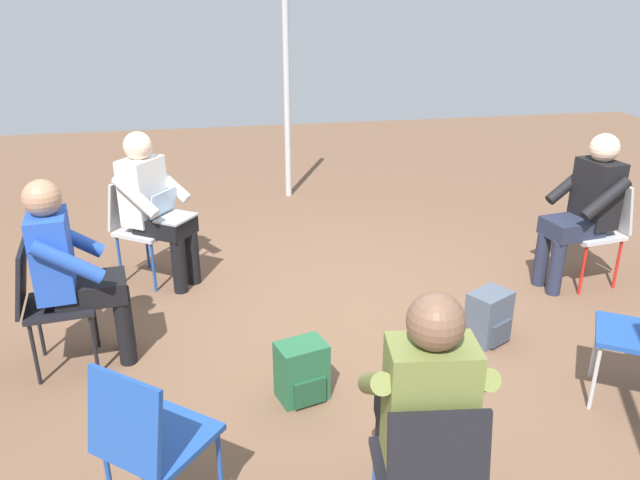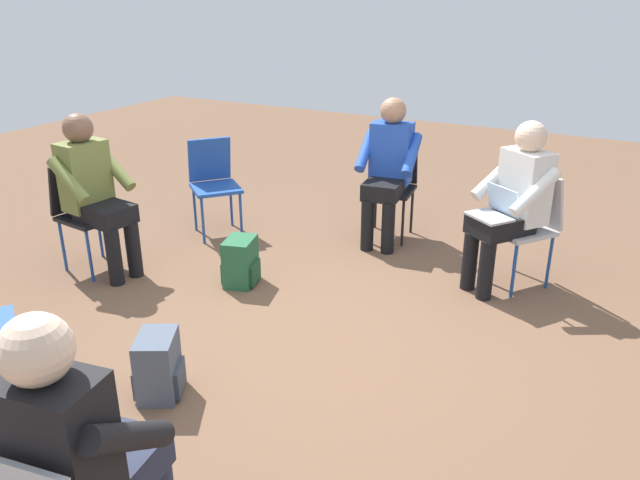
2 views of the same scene
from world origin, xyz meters
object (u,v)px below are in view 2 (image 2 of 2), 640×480
(chair_west, at_px, (84,208))
(backpack_by_empty_chair, at_px, (241,264))
(backpack_near_laptop_user, at_px, (158,369))
(chair_northwest, at_px, (214,179))
(person_in_black, at_px, (80,450))
(chair_northeast, at_px, (528,221))
(person_in_olive, at_px, (94,187))
(person_with_laptop, at_px, (513,199))
(chair_north, at_px, (392,181))
(person_in_blue, at_px, (388,164))

(chair_west, distance_m, backpack_by_empty_chair, 1.32)
(backpack_near_laptop_user, bearing_deg, chair_northwest, 119.72)
(person_in_black, bearing_deg, chair_northeast, 68.54)
(chair_west, relative_size, person_in_black, 0.69)
(chair_west, xyz_separation_m, backpack_near_laptop_user, (1.64, -1.04, -0.34))
(person_in_olive, relative_size, backpack_by_empty_chair, 3.44)
(backpack_near_laptop_user, relative_size, backpack_by_empty_chair, 1.00)
(person_in_olive, relative_size, backpack_near_laptop_user, 3.44)
(person_in_olive, distance_m, backpack_near_laptop_user, 1.87)
(person_with_laptop, relative_size, backpack_near_laptop_user, 3.44)
(backpack_near_laptop_user, bearing_deg, chair_northeast, 58.51)
(chair_northeast, distance_m, backpack_by_empty_chair, 2.15)
(chair_north, bearing_deg, backpack_near_laptop_user, 78.55)
(chair_northeast, relative_size, person_with_laptop, 0.69)
(chair_north, xyz_separation_m, person_with_laptop, (1.15, -0.59, 0.20))
(person_in_blue, bearing_deg, chair_west, 33.81)
(person_in_olive, height_order, backpack_by_empty_chair, person_in_olive)
(chair_north, xyz_separation_m, person_in_blue, (0.02, -0.17, 0.20))
(chair_northeast, xyz_separation_m, person_in_olive, (-2.93, -1.36, 0.20))
(chair_northwest, distance_m, person_in_olive, 1.16)
(backpack_near_laptop_user, bearing_deg, chair_north, 85.86)
(chair_west, relative_size, chair_northwest, 1.00)
(person_in_black, distance_m, backpack_near_laptop_user, 1.37)
(person_with_laptop, height_order, person_in_black, same)
(chair_west, distance_m, person_in_olive, 0.26)
(chair_west, bearing_deg, chair_northeast, 120.58)
(chair_north, xyz_separation_m, person_in_black, (0.47, -3.90, 0.20))
(chair_west, height_order, chair_north, same)
(chair_northwest, bearing_deg, backpack_near_laptop_user, 69.36)
(chair_north, distance_m, person_in_blue, 0.26)
(chair_north, distance_m, backpack_by_empty_chair, 1.64)
(chair_northwest, height_order, chair_north, same)
(chair_northwest, height_order, backpack_near_laptop_user, chair_northwest)
(chair_northwest, height_order, chair_northeast, same)
(chair_northwest, bearing_deg, chair_north, 155.67)
(chair_north, relative_size, person_in_olive, 0.69)
(backpack_near_laptop_user, bearing_deg, person_in_olive, 145.26)
(chair_west, height_order, person_in_olive, person_in_olive)
(chair_north, distance_m, backpack_near_laptop_user, 2.86)
(person_in_black, bearing_deg, chair_west, 129.02)
(chair_northeast, xyz_separation_m, backpack_by_empty_chair, (-1.86, -1.03, -0.34))
(chair_north, xyz_separation_m, backpack_by_empty_chair, (-0.61, -1.48, -0.34))
(chair_northwest, distance_m, person_in_blue, 1.56)
(person_in_blue, height_order, backpack_by_empty_chair, person_in_blue)
(backpack_by_empty_chair, bearing_deg, backpack_near_laptop_user, -73.52)
(person_in_black, height_order, backpack_by_empty_chair, person_in_black)
(chair_west, relative_size, person_in_olive, 0.69)
(chair_northwest, distance_m, backpack_near_laptop_user, 2.49)
(person_in_black, distance_m, person_in_olive, 3.00)
(chair_northwest, bearing_deg, person_in_blue, 149.79)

